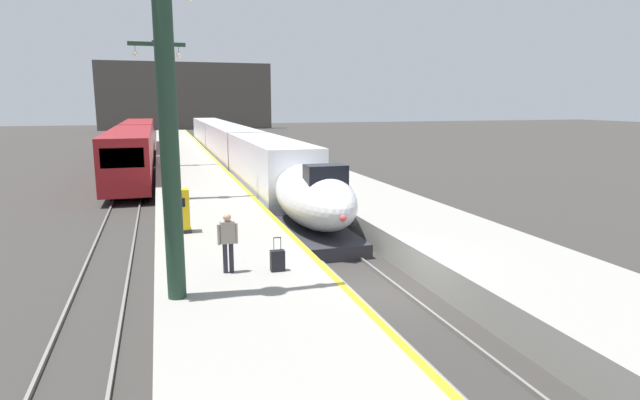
{
  "coord_description": "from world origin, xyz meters",
  "views": [
    {
      "loc": [
        -6.12,
        -13.92,
        5.74
      ],
      "look_at": [
        0.05,
        6.1,
        1.8
      ],
      "focal_mm": 29.27,
      "sensor_mm": 36.0,
      "label": 1
    }
  ],
  "objects_px": {
    "highspeed_train_main": "(234,147)",
    "station_column_near": "(165,71)",
    "station_column_far": "(159,92)",
    "ticket_machine_yellow": "(180,212)",
    "regional_train_adjacent": "(136,144)",
    "station_column_mid": "(160,70)",
    "passenger_near_edge": "(228,238)",
    "rolling_suitcase": "(278,261)"
  },
  "relations": [
    {
      "from": "highspeed_train_main",
      "to": "station_column_near",
      "type": "bearing_deg",
      "value": -100.3
    },
    {
      "from": "station_column_far",
      "to": "ticket_machine_yellow",
      "type": "relative_size",
      "value": 5.65
    },
    {
      "from": "station_column_near",
      "to": "regional_train_adjacent",
      "type": "bearing_deg",
      "value": 93.52
    },
    {
      "from": "station_column_mid",
      "to": "regional_train_adjacent",
      "type": "bearing_deg",
      "value": 95.7
    },
    {
      "from": "station_column_mid",
      "to": "station_column_far",
      "type": "height_order",
      "value": "station_column_mid"
    },
    {
      "from": "passenger_near_edge",
      "to": "ticket_machine_yellow",
      "type": "bearing_deg",
      "value": 102.01
    },
    {
      "from": "station_column_far",
      "to": "station_column_near",
      "type": "bearing_deg",
      "value": -90.0
    },
    {
      "from": "station_column_far",
      "to": "rolling_suitcase",
      "type": "height_order",
      "value": "station_column_far"
    },
    {
      "from": "station_column_far",
      "to": "rolling_suitcase",
      "type": "bearing_deg",
      "value": -84.05
    },
    {
      "from": "passenger_near_edge",
      "to": "rolling_suitcase",
      "type": "height_order",
      "value": "passenger_near_edge"
    },
    {
      "from": "station_column_near",
      "to": "rolling_suitcase",
      "type": "xyz_separation_m",
      "value": [
        2.78,
        1.25,
        -5.08
      ]
    },
    {
      "from": "station_column_far",
      "to": "passenger_near_edge",
      "type": "bearing_deg",
      "value": -86.87
    },
    {
      "from": "station_column_near",
      "to": "ticket_machine_yellow",
      "type": "xyz_separation_m",
      "value": [
        0.35,
        6.67,
        -4.64
      ]
    },
    {
      "from": "highspeed_train_main",
      "to": "station_column_near",
      "type": "distance_m",
      "value": 33.31
    },
    {
      "from": "station_column_mid",
      "to": "passenger_near_edge",
      "type": "distance_m",
      "value": 13.34
    },
    {
      "from": "station_column_mid",
      "to": "station_column_far",
      "type": "bearing_deg",
      "value": 90.0
    },
    {
      "from": "station_column_near",
      "to": "ticket_machine_yellow",
      "type": "height_order",
      "value": "station_column_near"
    },
    {
      "from": "highspeed_train_main",
      "to": "station_column_near",
      "type": "height_order",
      "value": "station_column_near"
    },
    {
      "from": "station_column_far",
      "to": "rolling_suitcase",
      "type": "distance_m",
      "value": 27.34
    },
    {
      "from": "station_column_mid",
      "to": "highspeed_train_main",
      "type": "bearing_deg",
      "value": 72.54
    },
    {
      "from": "ticket_machine_yellow",
      "to": "station_column_far",
      "type": "bearing_deg",
      "value": 90.94
    },
    {
      "from": "regional_train_adjacent",
      "to": "station_column_mid",
      "type": "height_order",
      "value": "station_column_mid"
    },
    {
      "from": "rolling_suitcase",
      "to": "regional_train_adjacent",
      "type": "bearing_deg",
      "value": 98.21
    },
    {
      "from": "highspeed_train_main",
      "to": "ticket_machine_yellow",
      "type": "height_order",
      "value": "highspeed_train_main"
    },
    {
      "from": "station_column_mid",
      "to": "rolling_suitcase",
      "type": "distance_m",
      "value": 14.07
    },
    {
      "from": "rolling_suitcase",
      "to": "ticket_machine_yellow",
      "type": "xyz_separation_m",
      "value": [
        -2.43,
        5.42,
        0.44
      ]
    },
    {
      "from": "ticket_machine_yellow",
      "to": "station_column_near",
      "type": "bearing_deg",
      "value": -93.0
    },
    {
      "from": "station_column_near",
      "to": "station_column_mid",
      "type": "height_order",
      "value": "station_column_mid"
    },
    {
      "from": "station_column_mid",
      "to": "passenger_near_edge",
      "type": "relative_size",
      "value": 6.19
    },
    {
      "from": "regional_train_adjacent",
      "to": "passenger_near_edge",
      "type": "xyz_separation_m",
      "value": [
        3.65,
        -34.25,
        -0.09
      ]
    },
    {
      "from": "regional_train_adjacent",
      "to": "passenger_near_edge",
      "type": "bearing_deg",
      "value": -83.93
    },
    {
      "from": "station_column_near",
      "to": "passenger_near_edge",
      "type": "relative_size",
      "value": 5.27
    },
    {
      "from": "highspeed_train_main",
      "to": "station_column_far",
      "type": "height_order",
      "value": "station_column_far"
    },
    {
      "from": "station_column_far",
      "to": "ticket_machine_yellow",
      "type": "bearing_deg",
      "value": -89.06
    },
    {
      "from": "station_column_mid",
      "to": "rolling_suitcase",
      "type": "height_order",
      "value": "station_column_mid"
    },
    {
      "from": "regional_train_adjacent",
      "to": "passenger_near_edge",
      "type": "relative_size",
      "value": 21.66
    },
    {
      "from": "regional_train_adjacent",
      "to": "ticket_machine_yellow",
      "type": "relative_size",
      "value": 22.87
    },
    {
      "from": "regional_train_adjacent",
      "to": "rolling_suitcase",
      "type": "relative_size",
      "value": 37.27
    },
    {
      "from": "highspeed_train_main",
      "to": "station_column_mid",
      "type": "xyz_separation_m",
      "value": [
        -5.9,
        -18.76,
        5.3
      ]
    },
    {
      "from": "station_column_near",
      "to": "ticket_machine_yellow",
      "type": "relative_size",
      "value": 5.57
    },
    {
      "from": "regional_train_adjacent",
      "to": "rolling_suitcase",
      "type": "bearing_deg",
      "value": -81.79
    },
    {
      "from": "passenger_near_edge",
      "to": "rolling_suitcase",
      "type": "bearing_deg",
      "value": -11.48
    }
  ]
}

